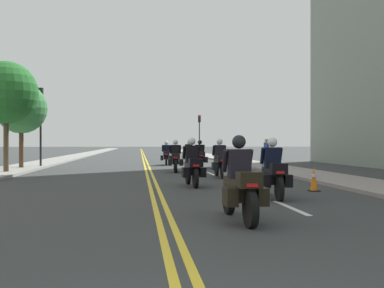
{
  "coord_description": "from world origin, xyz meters",
  "views": [
    {
      "loc": [
        -0.49,
        -2.31,
        1.47
      ],
      "look_at": [
        2.18,
        21.32,
        1.41
      ],
      "focal_mm": 44.06,
      "sensor_mm": 36.0,
      "label": 1
    }
  ],
  "objects_px": {
    "motorcycle_7": "(189,154)",
    "traffic_cone_0": "(276,171)",
    "motorcycle_1": "(273,173)",
    "traffic_light_near": "(41,113)",
    "traffic_cone_1": "(314,179)",
    "pedestrian_1": "(266,152)",
    "motorcycle_3": "(220,162)",
    "traffic_light_far": "(199,128)",
    "motorcycle_4": "(175,159)",
    "motorcycle_6": "(166,155)",
    "motorcycle_2": "(192,167)",
    "street_tree_1": "(21,108)",
    "motorcycle_5": "(200,157)",
    "street_tree_0": "(6,93)",
    "motorcycle_0": "(240,187)"
  },
  "relations": [
    {
      "from": "motorcycle_1",
      "to": "traffic_cone_0",
      "type": "height_order",
      "value": "motorcycle_1"
    },
    {
      "from": "motorcycle_3",
      "to": "street_tree_0",
      "type": "height_order",
      "value": "street_tree_0"
    },
    {
      "from": "motorcycle_5",
      "to": "traffic_light_far",
      "type": "xyz_separation_m",
      "value": [
        3.22,
        25.33,
        2.53
      ]
    },
    {
      "from": "street_tree_0",
      "to": "motorcycle_3",
      "type": "bearing_deg",
      "value": -19.48
    },
    {
      "from": "motorcycle_0",
      "to": "street_tree_0",
      "type": "bearing_deg",
      "value": 117.03
    },
    {
      "from": "traffic_cone_0",
      "to": "traffic_light_far",
      "type": "relative_size",
      "value": 0.16
    },
    {
      "from": "motorcycle_2",
      "to": "motorcycle_4",
      "type": "bearing_deg",
      "value": 86.49
    },
    {
      "from": "motorcycle_5",
      "to": "street_tree_0",
      "type": "distance_m",
      "value": 10.99
    },
    {
      "from": "street_tree_1",
      "to": "traffic_cone_1",
      "type": "bearing_deg",
      "value": -47.93
    },
    {
      "from": "traffic_light_far",
      "to": "street_tree_0",
      "type": "relative_size",
      "value": 0.86
    },
    {
      "from": "motorcycle_2",
      "to": "pedestrian_1",
      "type": "distance_m",
      "value": 13.81
    },
    {
      "from": "motorcycle_3",
      "to": "motorcycle_6",
      "type": "bearing_deg",
      "value": 98.24
    },
    {
      "from": "motorcycle_0",
      "to": "motorcycle_5",
      "type": "relative_size",
      "value": 1.05
    },
    {
      "from": "motorcycle_3",
      "to": "traffic_cone_1",
      "type": "distance_m",
      "value": 6.15
    },
    {
      "from": "motorcycle_6",
      "to": "motorcycle_2",
      "type": "bearing_deg",
      "value": -87.19
    },
    {
      "from": "motorcycle_1",
      "to": "traffic_cone_0",
      "type": "bearing_deg",
      "value": 76.0
    },
    {
      "from": "traffic_light_far",
      "to": "street_tree_1",
      "type": "bearing_deg",
      "value": -117.25
    },
    {
      "from": "motorcycle_4",
      "to": "pedestrian_1",
      "type": "relative_size",
      "value": 1.33
    },
    {
      "from": "traffic_light_near",
      "to": "motorcycle_7",
      "type": "bearing_deg",
      "value": 33.21
    },
    {
      "from": "traffic_cone_0",
      "to": "street_tree_1",
      "type": "bearing_deg",
      "value": 144.05
    },
    {
      "from": "motorcycle_3",
      "to": "pedestrian_1",
      "type": "relative_size",
      "value": 1.26
    },
    {
      "from": "street_tree_0",
      "to": "motorcycle_0",
      "type": "bearing_deg",
      "value": -60.63
    },
    {
      "from": "traffic_cone_1",
      "to": "pedestrian_1",
      "type": "xyz_separation_m",
      "value": [
        2.49,
        14.39,
        0.52
      ]
    },
    {
      "from": "motorcycle_3",
      "to": "street_tree_1",
      "type": "xyz_separation_m",
      "value": [
        -9.84,
        7.14,
        2.69
      ]
    },
    {
      "from": "motorcycle_1",
      "to": "traffic_light_far",
      "type": "bearing_deg",
      "value": 88.8
    },
    {
      "from": "motorcycle_3",
      "to": "motorcycle_7",
      "type": "distance_m",
      "value": 15.04
    },
    {
      "from": "motorcycle_3",
      "to": "traffic_light_far",
      "type": "relative_size",
      "value": 0.47
    },
    {
      "from": "motorcycle_1",
      "to": "traffic_light_near",
      "type": "relative_size",
      "value": 0.48
    },
    {
      "from": "motorcycle_5",
      "to": "motorcycle_6",
      "type": "relative_size",
      "value": 1.0
    },
    {
      "from": "motorcycle_4",
      "to": "motorcycle_7",
      "type": "bearing_deg",
      "value": 83.66
    },
    {
      "from": "motorcycle_3",
      "to": "motorcycle_6",
      "type": "distance_m",
      "value": 11.52
    },
    {
      "from": "motorcycle_0",
      "to": "motorcycle_5",
      "type": "distance_m",
      "value": 18.45
    },
    {
      "from": "motorcycle_4",
      "to": "street_tree_1",
      "type": "relative_size",
      "value": 0.48
    },
    {
      "from": "motorcycle_5",
      "to": "traffic_cone_1",
      "type": "relative_size",
      "value": 2.92
    },
    {
      "from": "traffic_light_near",
      "to": "motorcycle_6",
      "type": "bearing_deg",
      "value": 18.61
    },
    {
      "from": "motorcycle_7",
      "to": "traffic_light_near",
      "type": "bearing_deg",
      "value": -146.52
    },
    {
      "from": "motorcycle_7",
      "to": "traffic_cone_0",
      "type": "xyz_separation_m",
      "value": [
        1.74,
        -16.5,
        -0.29
      ]
    },
    {
      "from": "motorcycle_1",
      "to": "motorcycle_2",
      "type": "bearing_deg",
      "value": 119.45
    },
    {
      "from": "street_tree_0",
      "to": "traffic_cone_1",
      "type": "bearing_deg",
      "value": -38.79
    },
    {
      "from": "motorcycle_3",
      "to": "traffic_light_far",
      "type": "xyz_separation_m",
      "value": [
        3.33,
        32.71,
        2.51
      ]
    },
    {
      "from": "traffic_light_near",
      "to": "street_tree_1",
      "type": "distance_m",
      "value": 1.86
    },
    {
      "from": "motorcycle_7",
      "to": "traffic_cone_1",
      "type": "distance_m",
      "value": 20.95
    },
    {
      "from": "traffic_light_near",
      "to": "pedestrian_1",
      "type": "distance_m",
      "value": 13.73
    },
    {
      "from": "motorcycle_5",
      "to": "motorcycle_2",
      "type": "bearing_deg",
      "value": -98.66
    },
    {
      "from": "motorcycle_0",
      "to": "traffic_cone_0",
      "type": "height_order",
      "value": "motorcycle_0"
    },
    {
      "from": "motorcycle_2",
      "to": "pedestrian_1",
      "type": "xyz_separation_m",
      "value": [
        5.99,
        12.45,
        0.22
      ]
    },
    {
      "from": "motorcycle_4",
      "to": "traffic_light_near",
      "type": "bearing_deg",
      "value": 150.23
    },
    {
      "from": "motorcycle_4",
      "to": "traffic_light_near",
      "type": "xyz_separation_m",
      "value": [
        -7.57,
        4.91,
        2.59
      ]
    },
    {
      "from": "motorcycle_2",
      "to": "motorcycle_6",
      "type": "xyz_separation_m",
      "value": [
        0.01,
        15.31,
        -0.02
      ]
    },
    {
      "from": "traffic_light_near",
      "to": "motorcycle_5",
      "type": "bearing_deg",
      "value": -9.13
    }
  ]
}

